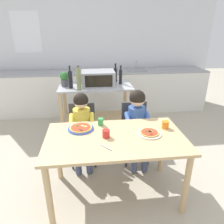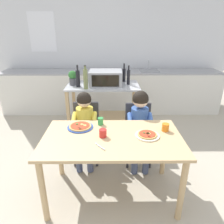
{
  "view_description": "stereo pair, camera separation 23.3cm",
  "coord_description": "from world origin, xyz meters",
  "px_view_note": "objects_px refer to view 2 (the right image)",
  "views": [
    {
      "loc": [
        -0.25,
        -1.84,
        1.78
      ],
      "look_at": [
        0.0,
        0.3,
        0.88
      ],
      "focal_mm": 33.43,
      "sensor_mm": 36.0,
      "label": 1
    },
    {
      "loc": [
        -0.02,
        -1.86,
        1.78
      ],
      "look_at": [
        0.0,
        0.3,
        0.88
      ],
      "focal_mm": 33.43,
      "sensor_mm": 36.0,
      "label": 2
    }
  ],
  "objects_px": {
    "kitchen_island_cart": "(103,102)",
    "dining_table": "(112,145)",
    "bottle_tall_green_wine": "(128,77)",
    "child_in_blue_striped_shirt": "(140,120)",
    "bottle_squat_spirits": "(86,79)",
    "bottle_dark_olive_oil": "(124,74)",
    "bottle_slim_sauce": "(78,78)",
    "pizza_plate_cream": "(147,135)",
    "pizza_plate_blue_rimmed": "(80,127)",
    "serving_spoon": "(100,147)",
    "dining_chair_left": "(86,128)",
    "drinking_cup_red": "(103,133)",
    "potted_herb_plant": "(73,77)",
    "dining_chair_right": "(138,129)",
    "drinking_cup_green": "(101,121)",
    "child_in_yellow_shirt": "(84,121)",
    "drinking_cup_orange": "(165,127)",
    "toaster_oven": "(106,78)"
  },
  "relations": [
    {
      "from": "kitchen_island_cart",
      "to": "bottle_tall_green_wine",
      "type": "bearing_deg",
      "value": 2.76
    },
    {
      "from": "bottle_squat_spirits",
      "to": "pizza_plate_cream",
      "type": "xyz_separation_m",
      "value": [
        0.74,
        -1.17,
        -0.31
      ]
    },
    {
      "from": "toaster_oven",
      "to": "potted_herb_plant",
      "type": "bearing_deg",
      "value": 178.94
    },
    {
      "from": "kitchen_island_cart",
      "to": "dining_chair_left",
      "type": "xyz_separation_m",
      "value": [
        -0.22,
        -0.71,
        -0.12
      ]
    },
    {
      "from": "dining_chair_right",
      "to": "pizza_plate_blue_rimmed",
      "type": "distance_m",
      "value": 0.88
    },
    {
      "from": "bottle_squat_spirits",
      "to": "drinking_cup_orange",
      "type": "xyz_separation_m",
      "value": [
        0.95,
        -1.06,
        -0.28
      ]
    },
    {
      "from": "toaster_oven",
      "to": "child_in_blue_striped_shirt",
      "type": "bearing_deg",
      "value": -62.36
    },
    {
      "from": "bottle_dark_olive_oil",
      "to": "child_in_yellow_shirt",
      "type": "relative_size",
      "value": 0.31
    },
    {
      "from": "drinking_cup_orange",
      "to": "serving_spoon",
      "type": "xyz_separation_m",
      "value": [
        -0.68,
        -0.32,
        -0.03
      ]
    },
    {
      "from": "bottle_slim_sauce",
      "to": "child_in_yellow_shirt",
      "type": "distance_m",
      "value": 0.83
    },
    {
      "from": "drinking_cup_green",
      "to": "pizza_plate_cream",
      "type": "bearing_deg",
      "value": -29.23
    },
    {
      "from": "bottle_slim_sauce",
      "to": "drinking_cup_red",
      "type": "bearing_deg",
      "value": -72.05
    },
    {
      "from": "serving_spoon",
      "to": "dining_chair_left",
      "type": "bearing_deg",
      "value": 104.83
    },
    {
      "from": "bottle_dark_olive_oil",
      "to": "bottle_tall_green_wine",
      "type": "height_order",
      "value": "bottle_dark_olive_oil"
    },
    {
      "from": "potted_herb_plant",
      "to": "child_in_yellow_shirt",
      "type": "xyz_separation_m",
      "value": [
        0.26,
        -0.83,
        -0.37
      ]
    },
    {
      "from": "bottle_slim_sauce",
      "to": "kitchen_island_cart",
      "type": "bearing_deg",
      "value": 17.52
    },
    {
      "from": "bottle_slim_sauce",
      "to": "drinking_cup_red",
      "type": "height_order",
      "value": "bottle_slim_sauce"
    },
    {
      "from": "drinking_cup_red",
      "to": "pizza_plate_cream",
      "type": "bearing_deg",
      "value": 1.33
    },
    {
      "from": "bottle_tall_green_wine",
      "to": "drinking_cup_green",
      "type": "height_order",
      "value": "bottle_tall_green_wine"
    },
    {
      "from": "bottle_dark_olive_oil",
      "to": "dining_chair_left",
      "type": "xyz_separation_m",
      "value": [
        -0.57,
        -0.92,
        -0.54
      ]
    },
    {
      "from": "dining_table",
      "to": "child_in_yellow_shirt",
      "type": "relative_size",
      "value": 1.43
    },
    {
      "from": "bottle_squat_spirits",
      "to": "serving_spoon",
      "type": "xyz_separation_m",
      "value": [
        0.27,
        -1.38,
        -0.31
      ]
    },
    {
      "from": "child_in_blue_striped_shirt",
      "to": "kitchen_island_cart",
      "type": "bearing_deg",
      "value": 119.4
    },
    {
      "from": "kitchen_island_cart",
      "to": "potted_herb_plant",
      "type": "height_order",
      "value": "potted_herb_plant"
    },
    {
      "from": "potted_herb_plant",
      "to": "drinking_cup_red",
      "type": "bearing_deg",
      "value": -69.7
    },
    {
      "from": "dining_table",
      "to": "child_in_yellow_shirt",
      "type": "distance_m",
      "value": 0.68
    },
    {
      "from": "drinking_cup_orange",
      "to": "dining_chair_left",
      "type": "bearing_deg",
      "value": 148.05
    },
    {
      "from": "kitchen_island_cart",
      "to": "dining_table",
      "type": "distance_m",
      "value": 1.43
    },
    {
      "from": "bottle_dark_olive_oil",
      "to": "child_in_blue_striped_shirt",
      "type": "xyz_separation_m",
      "value": [
        0.14,
        -1.08,
        -0.35
      ]
    },
    {
      "from": "toaster_oven",
      "to": "child_in_blue_striped_shirt",
      "type": "distance_m",
      "value": 1.03
    },
    {
      "from": "bottle_tall_green_wine",
      "to": "child_in_blue_striped_shirt",
      "type": "relative_size",
      "value": 0.3
    },
    {
      "from": "kitchen_island_cart",
      "to": "pizza_plate_cream",
      "type": "height_order",
      "value": "kitchen_island_cart"
    },
    {
      "from": "bottle_dark_olive_oil",
      "to": "drinking_cup_green",
      "type": "distance_m",
      "value": 1.4
    },
    {
      "from": "dining_chair_right",
      "to": "potted_herb_plant",
      "type": "bearing_deg",
      "value": 142.36
    },
    {
      "from": "bottle_slim_sauce",
      "to": "potted_herb_plant",
      "type": "height_order",
      "value": "bottle_slim_sauce"
    },
    {
      "from": "child_in_yellow_shirt",
      "to": "pizza_plate_cream",
      "type": "relative_size",
      "value": 3.95
    },
    {
      "from": "toaster_oven",
      "to": "drinking_cup_red",
      "type": "bearing_deg",
      "value": -90.14
    },
    {
      "from": "bottle_tall_green_wine",
      "to": "pizza_plate_cream",
      "type": "bearing_deg",
      "value": -86.6
    },
    {
      "from": "pizza_plate_blue_rimmed",
      "to": "serving_spoon",
      "type": "relative_size",
      "value": 2.03
    },
    {
      "from": "kitchen_island_cart",
      "to": "bottle_dark_olive_oil",
      "type": "height_order",
      "value": "bottle_dark_olive_oil"
    },
    {
      "from": "bottle_tall_green_wine",
      "to": "dining_table",
      "type": "height_order",
      "value": "bottle_tall_green_wine"
    },
    {
      "from": "bottle_tall_green_wine",
      "to": "child_in_yellow_shirt",
      "type": "height_order",
      "value": "bottle_tall_green_wine"
    },
    {
      "from": "bottle_squat_spirits",
      "to": "bottle_dark_olive_oil",
      "type": "bearing_deg",
      "value": 36.05
    },
    {
      "from": "kitchen_island_cart",
      "to": "child_in_yellow_shirt",
      "type": "height_order",
      "value": "child_in_yellow_shirt"
    },
    {
      "from": "bottle_slim_sauce",
      "to": "bottle_squat_spirits",
      "type": "height_order",
      "value": "bottle_squat_spirits"
    },
    {
      "from": "toaster_oven",
      "to": "potted_herb_plant",
      "type": "height_order",
      "value": "toaster_oven"
    },
    {
      "from": "toaster_oven",
      "to": "pizza_plate_blue_rimmed",
      "type": "xyz_separation_m",
      "value": [
        -0.26,
        -1.19,
        -0.27
      ]
    },
    {
      "from": "bottle_dark_olive_oil",
      "to": "bottle_tall_green_wine",
      "type": "relative_size",
      "value": 1.0
    },
    {
      "from": "kitchen_island_cart",
      "to": "dining_table",
      "type": "height_order",
      "value": "kitchen_island_cart"
    },
    {
      "from": "bottle_dark_olive_oil",
      "to": "bottle_tall_green_wine",
      "type": "bearing_deg",
      "value": -71.76
    }
  ]
}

